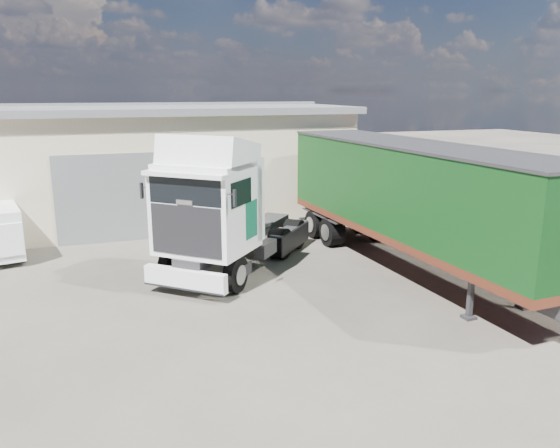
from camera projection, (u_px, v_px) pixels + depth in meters
name	position (u px, v px, depth m)	size (l,w,h in m)	color
ground	(209.00, 337.00, 13.69)	(120.00, 120.00, 0.00)	#2B2923
warehouse	(14.00, 163.00, 25.88)	(30.60, 12.60, 5.42)	beige
brick_boundary_wall	(453.00, 209.00, 22.52)	(0.35, 26.00, 2.50)	maroon
tractor_unit	(221.00, 217.00, 17.85)	(6.61, 6.98, 4.75)	black
box_trailer	(411.00, 194.00, 18.30)	(3.52, 13.17, 4.33)	#2D2D30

